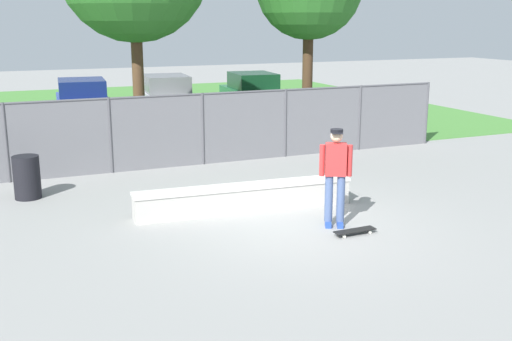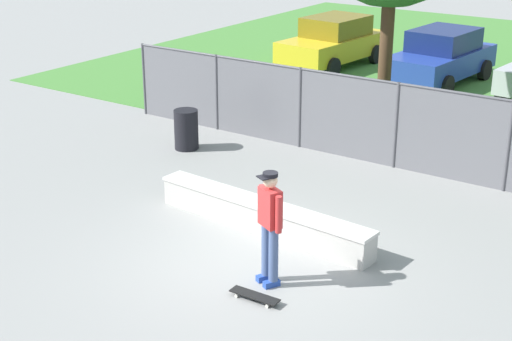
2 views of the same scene
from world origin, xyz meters
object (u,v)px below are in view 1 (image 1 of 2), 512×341
object	(u,v)px
concrete_ledge	(245,198)
car_silver	(167,97)
car_blue	(83,102)
car_green	(254,94)
trash_bin	(27,177)
skateboard	(355,231)
skateboarder	(335,173)

from	to	relation	value
concrete_ledge	car_silver	world-z (taller)	car_silver
car_blue	car_green	world-z (taller)	same
trash_bin	skateboard	bearing A→B (deg)	-42.47
skateboard	car_silver	world-z (taller)	car_silver
car_blue	car_silver	bearing A→B (deg)	7.32
concrete_ledge	car_blue	bearing A→B (deg)	96.94
skateboard	car_green	distance (m)	14.72
car_blue	car_silver	distance (m)	3.26
car_blue	trash_bin	size ratio (longest dim) A/B	4.66
skateboard	car_silver	distance (m)	14.46
car_green	trash_bin	distance (m)	13.16
car_green	car_blue	bearing A→B (deg)	-178.93
concrete_ledge	skateboarder	xyz separation A→B (m)	(1.17, -1.53, 0.76)
trash_bin	skateboarder	bearing A→B (deg)	-39.52
skateboarder	skateboard	world-z (taller)	skateboarder
concrete_ledge	car_silver	distance (m)	12.48
car_blue	car_green	bearing A→B (deg)	1.07
skateboard	concrete_ledge	bearing A→B (deg)	121.52
car_blue	car_silver	size ratio (longest dim) A/B	1.00
skateboarder	trash_bin	distance (m)	6.67
car_silver	trash_bin	world-z (taller)	car_silver
car_silver	car_green	bearing A→B (deg)	-4.69
car_blue	car_green	size ratio (longest dim) A/B	1.00
skateboarder	car_silver	size ratio (longest dim) A/B	0.42
concrete_ledge	trash_bin	bearing A→B (deg)	145.64
concrete_ledge	car_silver	bearing A→B (deg)	81.79
car_blue	trash_bin	bearing A→B (deg)	-105.16
trash_bin	car_silver	bearing A→B (deg)	59.26
skateboard	car_green	size ratio (longest dim) A/B	0.19
concrete_ledge	car_green	bearing A→B (deg)	66.24
skateboarder	car_blue	world-z (taller)	skateboarder
concrete_ledge	trash_bin	distance (m)	4.79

